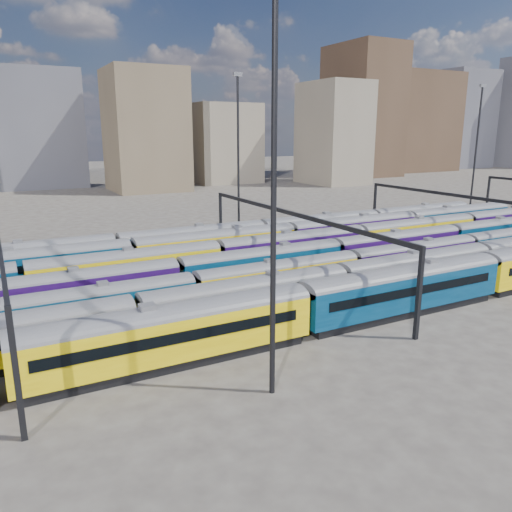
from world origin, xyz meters
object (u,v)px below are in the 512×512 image
rake_0 (302,303)px  rake_2 (279,274)px  mast_2 (274,182)px  rake_1 (416,266)px

rake_0 → rake_2: rake_0 is taller
mast_2 → rake_1: bearing=25.8°
rake_0 → rake_2: (3.69, 10.00, -0.50)m
rake_1 → rake_2: rake_1 is taller
rake_2 → mast_2: size_ratio=5.17×
rake_1 → rake_2: size_ratio=1.08×
mast_2 → rake_0: bearing=45.6°
rake_1 → rake_2: bearing=160.7°
rake_0 → mast_2: 14.75m
rake_1 → rake_0: bearing=-164.4°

